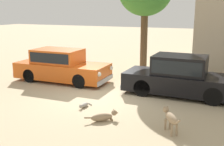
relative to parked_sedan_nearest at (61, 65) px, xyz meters
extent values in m
plane|color=tan|center=(2.65, -1.30, -0.75)|extent=(80.00, 80.00, 0.00)
cube|color=#D15619|center=(0.08, 0.00, -0.24)|extent=(4.38, 1.80, 0.72)
cube|color=#D15619|center=(-0.14, 0.00, 0.43)|extent=(2.21, 1.51, 0.64)
cube|color=black|center=(-0.14, 0.00, 0.44)|extent=(2.03, 1.53, 0.44)
cube|color=#999BA0|center=(2.23, 0.05, -0.49)|extent=(0.16, 1.67, 0.20)
cube|color=#999BA0|center=(-2.07, -0.05, -0.49)|extent=(0.16, 1.67, 0.20)
sphere|color=silver|center=(2.24, 0.72, -0.08)|extent=(0.20, 0.20, 0.20)
sphere|color=silver|center=(2.27, -0.62, -0.08)|extent=(0.20, 0.20, 0.20)
cube|color=red|center=(-2.09, 0.68, -0.06)|extent=(0.04, 0.18, 0.18)
cube|color=red|center=(-2.06, -0.78, -0.06)|extent=(0.04, 0.18, 0.18)
cylinder|color=black|center=(1.36, 0.78, -0.44)|extent=(0.63, 0.21, 0.63)
cylinder|color=black|center=(1.40, -0.72, -0.44)|extent=(0.63, 0.21, 0.63)
cylinder|color=black|center=(-1.24, 0.72, -0.44)|extent=(0.63, 0.21, 0.63)
cylinder|color=black|center=(-1.21, -0.78, -0.44)|extent=(0.63, 0.21, 0.63)
cube|color=black|center=(5.50, 0.00, -0.25)|extent=(4.34, 1.74, 0.70)
cube|color=black|center=(5.46, 0.00, 0.46)|extent=(2.01, 1.47, 0.72)
cube|color=black|center=(5.46, 0.00, 0.47)|extent=(1.85, 1.49, 0.50)
cube|color=#999BA0|center=(3.36, 0.03, -0.49)|extent=(0.14, 1.65, 0.20)
cube|color=red|center=(3.37, 0.75, -0.07)|extent=(0.04, 0.18, 0.18)
cube|color=red|center=(3.35, -0.69, -0.07)|extent=(0.04, 0.18, 0.18)
cylinder|color=black|center=(6.81, 0.72, -0.42)|extent=(0.67, 0.21, 0.66)
cylinder|color=black|center=(6.79, -0.76, -0.42)|extent=(0.67, 0.21, 0.66)
cylinder|color=black|center=(4.22, 0.76, -0.42)|extent=(0.67, 0.21, 0.66)
cylinder|color=black|center=(4.20, -0.72, -0.42)|extent=(0.67, 0.21, 0.66)
cylinder|color=#997F60|center=(5.70, -3.41, -0.59)|extent=(0.06, 0.06, 0.33)
cylinder|color=#997F60|center=(5.82, -3.33, -0.59)|extent=(0.06, 0.06, 0.33)
cylinder|color=#997F60|center=(5.95, -3.76, -0.59)|extent=(0.06, 0.06, 0.33)
cylinder|color=#997F60|center=(6.07, -3.68, -0.59)|extent=(0.06, 0.06, 0.33)
ellipsoid|color=#997F60|center=(5.89, -3.54, -0.33)|extent=(0.54, 0.65, 0.27)
sphere|color=#997F60|center=(5.66, -3.23, -0.22)|extent=(0.18, 0.18, 0.18)
cone|color=#997F60|center=(5.61, -3.15, -0.23)|extent=(0.14, 0.14, 0.10)
cone|color=#997F60|center=(5.62, -3.26, -0.14)|extent=(0.09, 0.09, 0.08)
cone|color=#997F60|center=(5.70, -3.20, -0.14)|extent=(0.09, 0.09, 0.08)
cylinder|color=#997F60|center=(6.12, -3.88, -0.26)|extent=(0.16, 0.20, 0.18)
cylinder|color=#997F60|center=(3.99, -3.32, -0.72)|extent=(0.11, 0.12, 0.06)
cylinder|color=#997F60|center=(4.07, -3.42, -0.72)|extent=(0.11, 0.12, 0.06)
ellipsoid|color=#997F60|center=(3.80, -3.56, -0.63)|extent=(0.66, 0.60, 0.24)
sphere|color=#997F60|center=(4.10, -3.31, -0.53)|extent=(0.17, 0.17, 0.17)
cone|color=#997F60|center=(4.17, -3.25, -0.54)|extent=(0.14, 0.14, 0.10)
cone|color=#997F60|center=(4.07, -3.27, -0.45)|extent=(0.09, 0.09, 0.08)
cone|color=#997F60|center=(4.14, -3.35, -0.45)|extent=(0.09, 0.09, 0.08)
cylinder|color=#997F60|center=(3.48, -3.83, -0.60)|extent=(0.21, 0.19, 0.07)
ellipsoid|color=gray|center=(2.74, -2.70, -0.68)|extent=(0.20, 0.42, 0.15)
sphere|color=gray|center=(2.71, -2.93, -0.65)|extent=(0.12, 0.12, 0.12)
cone|color=gray|center=(2.74, -2.93, -0.60)|extent=(0.05, 0.05, 0.05)
cone|color=gray|center=(2.68, -2.93, -0.60)|extent=(0.05, 0.05, 0.05)
cylinder|color=gray|center=(2.79, -2.40, -0.73)|extent=(0.20, 0.16, 0.04)
cylinder|color=brown|center=(3.15, 2.81, 0.86)|extent=(0.35, 0.35, 3.23)
camera|label=1|loc=(7.16, -10.58, 2.57)|focal=44.01mm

